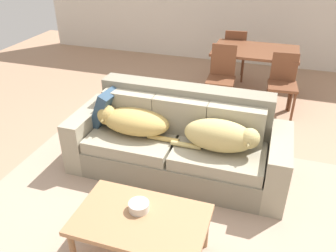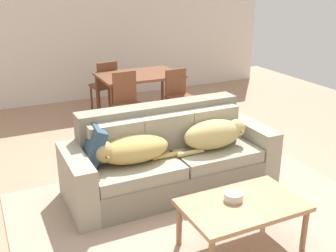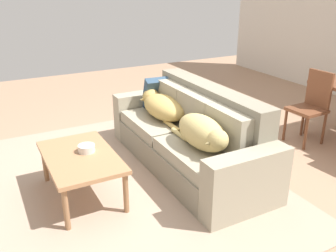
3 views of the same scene
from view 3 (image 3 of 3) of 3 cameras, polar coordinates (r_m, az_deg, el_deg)
name	(u,v)px [view 3 (image 3 of 3)]	position (r m, az deg, el deg)	size (l,w,h in m)	color
ground_plane	(180,164)	(4.27, 1.83, -5.98)	(10.00, 10.00, 0.00)	tan
area_rug	(118,183)	(3.92, -7.93, -8.81)	(3.53, 2.99, 0.01)	tan
couch	(191,137)	(4.11, 3.56, -1.75)	(2.32, 0.87, 0.91)	gray
dog_on_left_cushion	(162,106)	(4.38, -0.88, 3.15)	(0.94, 0.40, 0.28)	tan
dog_on_right_cushion	(203,133)	(3.56, 5.54, -1.09)	(0.87, 0.34, 0.32)	tan
throw_pillow_by_left_arm	(160,93)	(4.73, -1.27, 5.25)	(0.11, 0.43, 0.43)	#2E465D
coffee_table	(81,160)	(3.58, -13.58, -5.19)	(1.03, 0.64, 0.45)	#AC7B52
bowl_on_coffee_table	(87,148)	(3.60, -12.69, -3.45)	(0.16, 0.16, 0.07)	silver
dining_chair_near_left	(311,104)	(5.03, 21.63, 3.25)	(0.41, 0.41, 0.94)	brown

